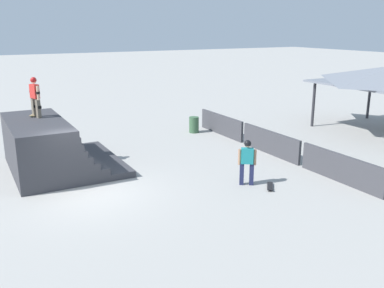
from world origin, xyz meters
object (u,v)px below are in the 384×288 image
skater_on_deck (35,94)px  bystander_walking (247,159)px  skateboard_on_ground (270,187)px  trash_bin (194,125)px  skateboard_on_deck (34,114)px

skater_on_deck → bystander_walking: skater_on_deck is taller
skater_on_deck → skateboard_on_ground: size_ratio=2.04×
bystander_walking → trash_bin: (-7.84, 2.14, -0.56)m
trash_bin → skater_on_deck: bearing=-76.0°
skateboard_on_deck → bystander_walking: skateboard_on_deck is taller
skater_on_deck → skateboard_on_ground: 9.75m
skateboard_on_deck → skateboard_on_ground: (6.84, 6.73, -2.05)m
skateboard_on_ground → trash_bin: trash_bin is taller
skater_on_deck → skateboard_on_ground: skater_on_deck is taller
bystander_walking → trash_bin: 8.15m
skater_on_deck → bystander_walking: size_ratio=0.96×
skater_on_deck → skateboard_on_deck: (-0.37, -0.05, -0.86)m
skater_on_deck → trash_bin: (-2.06, 8.29, -2.54)m
bystander_walking → trash_bin: bearing=-71.8°
skater_on_deck → bystander_walking: bearing=27.3°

